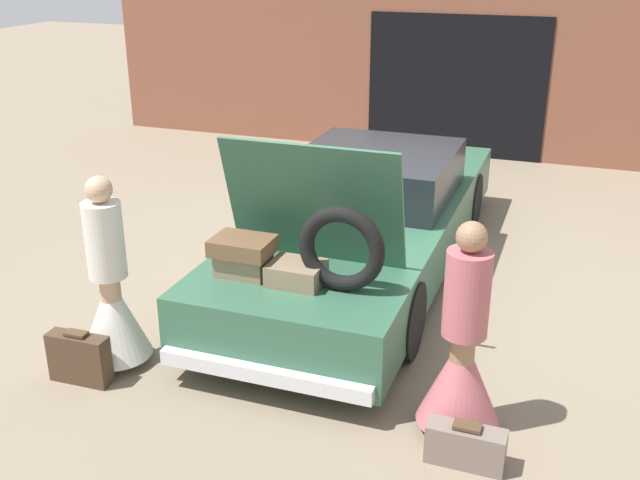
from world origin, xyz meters
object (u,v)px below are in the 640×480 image
object	(u,v)px
person_left	(111,299)
person_right	(462,360)
suitcase_beside_left_person	(79,358)
car	(368,220)
suitcase_beside_right_person	(466,446)

from	to	relation	value
person_left	person_right	world-z (taller)	person_left
suitcase_beside_left_person	car	bearing A→B (deg)	62.12
suitcase_beside_left_person	suitcase_beside_right_person	distance (m)	3.03
person_right	suitcase_beside_left_person	world-z (taller)	person_right
car	suitcase_beside_left_person	world-z (taller)	car
car	person_left	distance (m)	2.87
person_left	person_right	xyz separation A→B (m)	(2.80, 0.04, -0.01)
car	suitcase_beside_right_person	bearing A→B (deg)	-61.70
person_right	suitcase_beside_left_person	distance (m)	2.95
suitcase_beside_right_person	person_left	bearing A→B (deg)	173.63
suitcase_beside_left_person	suitcase_beside_right_person	world-z (taller)	suitcase_beside_left_person
car	suitcase_beside_left_person	distance (m)	3.24
car	person_left	size ratio (longest dim) A/B	3.34
suitcase_beside_left_person	suitcase_beside_right_person	bearing A→B (deg)	0.38
car	suitcase_beside_left_person	size ratio (longest dim) A/B	10.67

